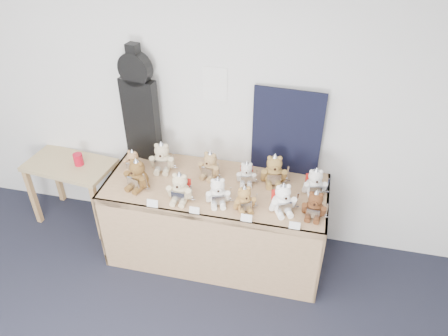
% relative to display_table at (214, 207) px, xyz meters
% --- Properties ---
extents(room_shell, '(6.00, 6.00, 6.00)m').
position_rel_display_table_xyz_m(room_shell, '(-0.10, 0.49, 0.92)').
color(room_shell, white).
rests_on(room_shell, floor).
extents(display_table, '(1.92, 0.80, 0.80)m').
position_rel_display_table_xyz_m(display_table, '(0.00, 0.00, 0.00)').
color(display_table, olive).
rests_on(display_table, floor).
extents(side_table, '(0.88, 0.55, 0.69)m').
position_rel_display_table_xyz_m(side_table, '(-1.50, 0.24, -0.06)').
color(side_table, '#977851').
rests_on(side_table, floor).
extents(guitar_case, '(0.34, 0.16, 1.09)m').
position_rel_display_table_xyz_m(guitar_case, '(-0.75, 0.38, 0.70)').
color(guitar_case, black).
rests_on(guitar_case, display_table).
extents(navy_board, '(0.60, 0.06, 0.79)m').
position_rel_display_table_xyz_m(navy_board, '(0.54, 0.44, 0.57)').
color(navy_board, black).
rests_on(navy_board, display_table).
extents(red_cup, '(0.09, 0.09, 0.12)m').
position_rel_display_table_xyz_m(red_cup, '(-1.39, 0.25, 0.12)').
color(red_cup, '#AC0B20').
rests_on(red_cup, side_table).
extents(teddy_front_far_left, '(0.25, 0.23, 0.30)m').
position_rel_display_table_xyz_m(teddy_front_far_left, '(-0.64, -0.08, 0.29)').
color(teddy_front_far_left, brown).
rests_on(teddy_front_far_left, display_table).
extents(teddy_front_left, '(0.24, 0.20, 0.29)m').
position_rel_display_table_xyz_m(teddy_front_left, '(-0.23, -0.16, 0.29)').
color(teddy_front_left, '#C9B68E').
rests_on(teddy_front_left, display_table).
extents(teddy_front_centre, '(0.23, 0.21, 0.27)m').
position_rel_display_table_xyz_m(teddy_front_centre, '(0.07, -0.13, 0.28)').
color(teddy_front_centre, silver).
rests_on(teddy_front_centre, display_table).
extents(teddy_front_right, '(0.21, 0.20, 0.25)m').
position_rel_display_table_xyz_m(teddy_front_right, '(0.30, -0.16, 0.27)').
color(teddy_front_right, olive).
rests_on(teddy_front_right, display_table).
extents(teddy_front_far_right, '(0.24, 0.23, 0.29)m').
position_rel_display_table_xyz_m(teddy_front_far_right, '(0.59, -0.12, 0.29)').
color(teddy_front_far_right, white).
rests_on(teddy_front_far_right, display_table).
extents(teddy_front_end, '(0.22, 0.18, 0.27)m').
position_rel_display_table_xyz_m(teddy_front_end, '(0.84, -0.12, 0.28)').
color(teddy_front_end, '#53311C').
rests_on(teddy_front_end, display_table).
extents(teddy_back_left, '(0.26, 0.22, 0.31)m').
position_rel_display_table_xyz_m(teddy_back_left, '(-0.52, 0.22, 0.29)').
color(teddy_back_left, '#C1B18D').
rests_on(teddy_back_left, display_table).
extents(teddy_back_centre_left, '(0.22, 0.20, 0.27)m').
position_rel_display_table_xyz_m(teddy_back_centre_left, '(-0.08, 0.22, 0.28)').
color(teddy_back_centre_left, '#A07F50').
rests_on(teddy_back_centre_left, display_table).
extents(teddy_back_centre_right, '(0.20, 0.17, 0.24)m').
position_rel_display_table_xyz_m(teddy_back_centre_right, '(0.25, 0.19, 0.26)').
color(teddy_back_centre_right, beige).
rests_on(teddy_back_centre_right, display_table).
extents(teddy_back_right, '(0.26, 0.22, 0.31)m').
position_rel_display_table_xyz_m(teddy_back_right, '(0.48, 0.24, 0.29)').
color(teddy_back_right, olive).
rests_on(teddy_back_right, display_table).
extents(teddy_back_end, '(0.23, 0.21, 0.28)m').
position_rel_display_table_xyz_m(teddy_back_end, '(0.83, 0.16, 0.28)').
color(teddy_back_end, silver).
rests_on(teddy_back_end, display_table).
extents(teddy_back_far_left, '(0.19, 0.17, 0.23)m').
position_rel_display_table_xyz_m(teddy_back_far_left, '(-0.77, 0.14, 0.26)').
color(teddy_back_far_left, '#A6794D').
rests_on(teddy_back_far_left, display_table).
extents(entry_card_a, '(0.09, 0.02, 0.07)m').
position_rel_display_table_xyz_m(entry_card_a, '(-0.43, -0.30, 0.21)').
color(entry_card_a, silver).
rests_on(entry_card_a, display_table).
extents(entry_card_b, '(0.08, 0.02, 0.06)m').
position_rel_display_table_xyz_m(entry_card_b, '(-0.08, -0.30, 0.20)').
color(entry_card_b, silver).
rests_on(entry_card_b, display_table).
extents(entry_card_c, '(0.09, 0.02, 0.06)m').
position_rel_display_table_xyz_m(entry_card_c, '(0.34, -0.30, 0.20)').
color(entry_card_c, silver).
rests_on(entry_card_c, display_table).
extents(entry_card_d, '(0.09, 0.02, 0.06)m').
position_rel_display_table_xyz_m(entry_card_d, '(0.71, -0.30, 0.20)').
color(entry_card_d, silver).
rests_on(entry_card_d, display_table).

